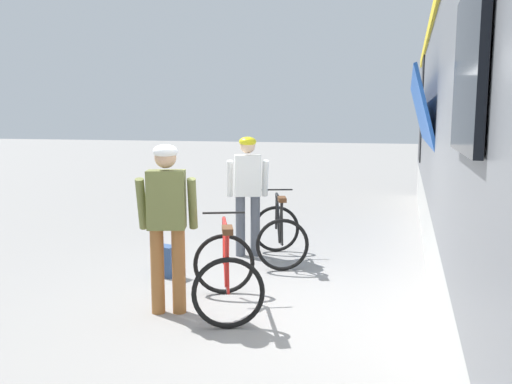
{
  "coord_description": "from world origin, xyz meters",
  "views": [
    {
      "loc": [
        1.37,
        -5.11,
        2.01
      ],
      "look_at": [
        -0.53,
        1.48,
        1.05
      ],
      "focal_mm": 36.51,
      "sensor_mm": 36.0,
      "label": 1
    }
  ],
  "objects_px": {
    "cyclist_near_in_olive": "(167,214)",
    "backpack_on_platform": "(166,261)",
    "bicycle_far_black": "(279,233)",
    "cyclist_far_in_white": "(248,185)",
    "bicycle_near_red": "(226,273)"
  },
  "relations": [
    {
      "from": "bicycle_far_black",
      "to": "backpack_on_platform",
      "type": "bearing_deg",
      "value": -137.67
    },
    {
      "from": "cyclist_near_in_olive",
      "to": "bicycle_far_black",
      "type": "xyz_separation_m",
      "value": [
        0.63,
        2.28,
        -0.65
      ]
    },
    {
      "from": "bicycle_far_black",
      "to": "cyclist_far_in_white",
      "type": "bearing_deg",
      "value": 162.99
    },
    {
      "from": "bicycle_far_black",
      "to": "backpack_on_platform",
      "type": "relative_size",
      "value": 3.1
    },
    {
      "from": "cyclist_near_in_olive",
      "to": "backpack_on_platform",
      "type": "bearing_deg",
      "value": 117.18
    },
    {
      "from": "cyclist_far_in_white",
      "to": "bicycle_near_red",
      "type": "height_order",
      "value": "cyclist_far_in_white"
    },
    {
      "from": "cyclist_far_in_white",
      "to": "bicycle_near_red",
      "type": "xyz_separation_m",
      "value": [
        0.43,
        -2.2,
        -0.65
      ]
    },
    {
      "from": "bicycle_near_red",
      "to": "bicycle_far_black",
      "type": "relative_size",
      "value": 1.01
    },
    {
      "from": "cyclist_near_in_olive",
      "to": "bicycle_far_black",
      "type": "relative_size",
      "value": 1.42
    },
    {
      "from": "bicycle_near_red",
      "to": "backpack_on_platform",
      "type": "bearing_deg",
      "value": 141.21
    },
    {
      "from": "bicycle_near_red",
      "to": "bicycle_far_black",
      "type": "xyz_separation_m",
      "value": [
        0.08,
        2.04,
        0.0
      ]
    },
    {
      "from": "cyclist_far_in_white",
      "to": "backpack_on_platform",
      "type": "xyz_separation_m",
      "value": [
        -0.72,
        -1.28,
        -0.85
      ]
    },
    {
      "from": "cyclist_near_in_olive",
      "to": "backpack_on_platform",
      "type": "distance_m",
      "value": 1.56
    },
    {
      "from": "cyclist_far_in_white",
      "to": "bicycle_far_black",
      "type": "xyz_separation_m",
      "value": [
        0.51,
        -0.16,
        -0.65
      ]
    },
    {
      "from": "bicycle_near_red",
      "to": "cyclist_far_in_white",
      "type": "bearing_deg",
      "value": 101.1
    }
  ]
}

